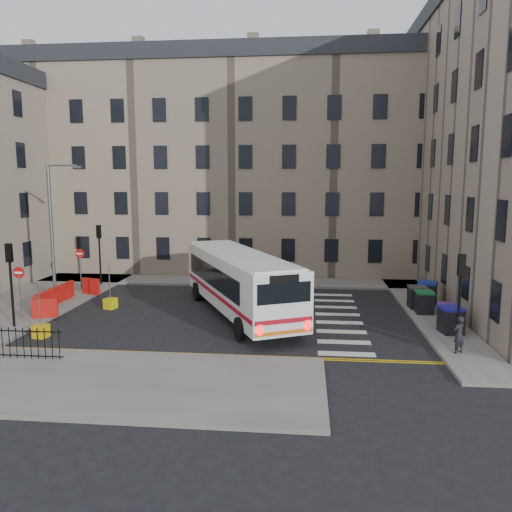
% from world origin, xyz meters
% --- Properties ---
extents(ground, '(120.00, 120.00, 0.00)m').
position_xyz_m(ground, '(0.00, 0.00, 0.00)').
color(ground, black).
rests_on(ground, ground).
extents(pavement_north, '(36.00, 3.20, 0.15)m').
position_xyz_m(pavement_north, '(-6.00, 8.60, 0.07)').
color(pavement_north, slate).
rests_on(pavement_north, ground).
extents(pavement_east, '(2.40, 26.00, 0.15)m').
position_xyz_m(pavement_east, '(9.00, 4.00, 0.07)').
color(pavement_east, slate).
rests_on(pavement_east, ground).
extents(pavement_west, '(6.00, 22.00, 0.15)m').
position_xyz_m(pavement_west, '(-14.00, 1.00, 0.07)').
color(pavement_west, slate).
rests_on(pavement_west, ground).
extents(pavement_sw, '(20.00, 6.00, 0.15)m').
position_xyz_m(pavement_sw, '(-7.00, -10.00, 0.07)').
color(pavement_sw, slate).
rests_on(pavement_sw, ground).
extents(terrace_north, '(38.30, 10.80, 17.20)m').
position_xyz_m(terrace_north, '(-7.00, 15.50, 8.62)').
color(terrace_north, gray).
rests_on(terrace_north, ground).
extents(traffic_light_east, '(0.28, 0.22, 4.10)m').
position_xyz_m(traffic_light_east, '(8.60, -5.50, 2.87)').
color(traffic_light_east, black).
rests_on(traffic_light_east, pavement_east).
extents(traffic_light_nw, '(0.28, 0.22, 4.10)m').
position_xyz_m(traffic_light_nw, '(-12.00, 6.50, 2.87)').
color(traffic_light_nw, black).
rests_on(traffic_light_nw, pavement_west).
extents(traffic_light_sw, '(0.28, 0.22, 4.10)m').
position_xyz_m(traffic_light_sw, '(-12.00, -4.00, 2.87)').
color(traffic_light_sw, black).
rests_on(traffic_light_sw, pavement_west).
extents(streetlamp, '(0.50, 0.22, 8.14)m').
position_xyz_m(streetlamp, '(-13.00, 2.00, 4.34)').
color(streetlamp, '#595B5E').
rests_on(streetlamp, pavement_west).
extents(no_entry_north, '(0.60, 0.08, 3.00)m').
position_xyz_m(no_entry_north, '(-12.50, 4.50, 2.08)').
color(no_entry_north, '#595B5E').
rests_on(no_entry_north, pavement_west).
extents(no_entry_south, '(0.60, 0.08, 3.00)m').
position_xyz_m(no_entry_south, '(-12.50, -2.50, 2.08)').
color(no_entry_south, '#595B5E').
rests_on(no_entry_south, pavement_west).
extents(roadworks_barriers, '(1.66, 6.26, 1.00)m').
position_xyz_m(roadworks_barriers, '(-11.84, 0.50, 0.65)').
color(roadworks_barriers, red).
rests_on(roadworks_barriers, pavement_west).
extents(bus, '(7.83, 12.27, 3.35)m').
position_xyz_m(bus, '(-1.33, -0.21, 1.93)').
color(bus, white).
rests_on(bus, ground).
extents(wheelie_bin_a, '(1.12, 1.24, 1.22)m').
position_xyz_m(wheelie_bin_a, '(9.06, -2.92, 0.77)').
color(wheelie_bin_a, black).
rests_on(wheelie_bin_a, pavement_east).
extents(wheelie_bin_b, '(1.12, 1.21, 1.12)m').
position_xyz_m(wheelie_bin_b, '(9.14, -1.87, 0.71)').
color(wheelie_bin_b, black).
rests_on(wheelie_bin_b, pavement_east).
extents(wheelie_bin_c, '(0.98, 1.11, 1.19)m').
position_xyz_m(wheelie_bin_c, '(8.65, 0.68, 0.75)').
color(wheelie_bin_c, black).
rests_on(wheelie_bin_c, pavement_east).
extents(wheelie_bin_d, '(1.01, 1.15, 1.22)m').
position_xyz_m(wheelie_bin_d, '(8.53, 1.81, 0.77)').
color(wheelie_bin_d, black).
rests_on(wheelie_bin_d, pavement_east).
extents(wheelie_bin_e, '(1.37, 1.46, 1.30)m').
position_xyz_m(wheelie_bin_e, '(9.30, 2.80, 0.81)').
color(wheelie_bin_e, black).
rests_on(wheelie_bin_e, pavement_east).
extents(pedestrian, '(0.68, 0.63, 1.56)m').
position_xyz_m(pedestrian, '(8.56, -5.82, 0.93)').
color(pedestrian, black).
rests_on(pedestrian, pavement_east).
extents(bollard_yellow, '(0.74, 0.74, 0.60)m').
position_xyz_m(bollard_yellow, '(-8.86, 0.39, 0.30)').
color(bollard_yellow, '#D0C00B').
rests_on(bollard_yellow, ground).
extents(bollard_chevron, '(0.67, 0.67, 0.60)m').
position_xyz_m(bollard_chevron, '(-10.00, -5.12, 0.30)').
color(bollard_chevron, gold).
rests_on(bollard_chevron, ground).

